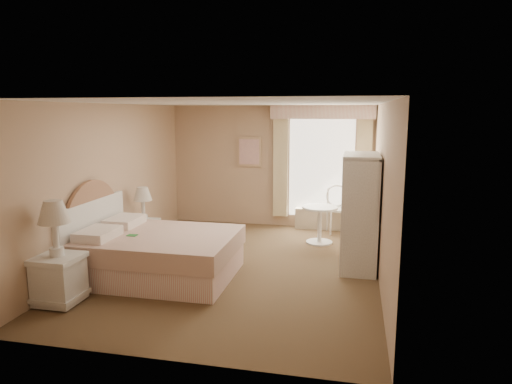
% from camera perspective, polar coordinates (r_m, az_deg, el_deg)
% --- Properties ---
extents(room, '(4.21, 5.51, 2.51)m').
position_cam_1_polar(room, '(6.85, -2.30, 0.56)').
color(room, brown).
rests_on(room, ground).
extents(window, '(2.05, 0.22, 2.51)m').
position_cam_1_polar(window, '(9.27, 8.16, 3.52)').
color(window, white).
rests_on(window, room).
extents(framed_art, '(0.52, 0.04, 0.62)m').
position_cam_1_polar(framed_art, '(9.53, -0.84, 5.06)').
color(framed_art, tan).
rests_on(framed_art, room).
extents(bed, '(2.15, 1.69, 1.49)m').
position_cam_1_polar(bed, '(6.85, -12.76, -7.35)').
color(bed, '#D8938C').
rests_on(bed, room).
extents(nightstand_near, '(0.54, 0.54, 1.30)m').
position_cam_1_polar(nightstand_near, '(6.22, -23.51, -8.50)').
color(nightstand_near, white).
rests_on(nightstand_near, room).
extents(nightstand_far, '(0.45, 0.45, 1.08)m').
position_cam_1_polar(nightstand_far, '(8.19, -13.83, -4.18)').
color(nightstand_far, white).
rests_on(nightstand_far, room).
extents(round_table, '(0.64, 0.64, 0.68)m').
position_cam_1_polar(round_table, '(8.38, 7.97, -3.32)').
color(round_table, silver).
rests_on(round_table, room).
extents(cafe_chair, '(0.55, 0.55, 0.94)m').
position_cam_1_polar(cafe_chair, '(9.19, 10.15, -1.63)').
color(cafe_chair, silver).
rests_on(cafe_chair, room).
extents(armoire, '(0.53, 1.05, 1.76)m').
position_cam_1_polar(armoire, '(7.14, 12.83, -3.58)').
color(armoire, white).
rests_on(armoire, room).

